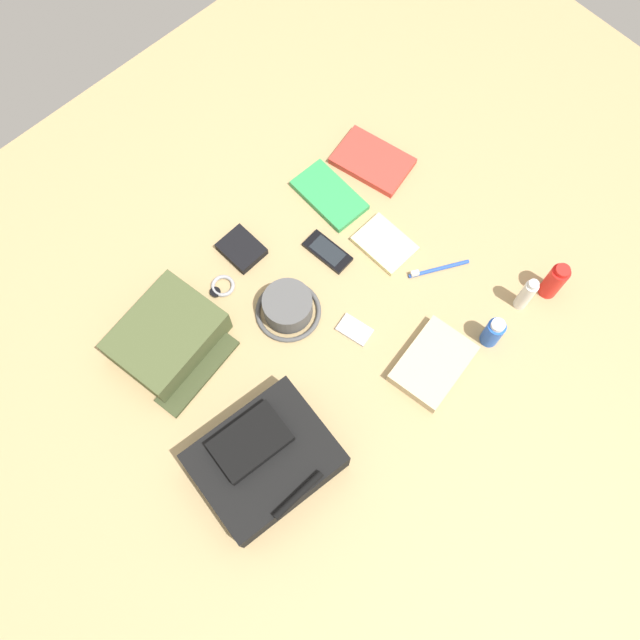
{
  "coord_description": "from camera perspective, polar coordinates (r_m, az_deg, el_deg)",
  "views": [
    {
      "loc": [
        0.41,
        0.43,
        1.61
      ],
      "look_at": [
        0.0,
        0.0,
        0.04
      ],
      "focal_mm": 37.89,
      "sensor_mm": 36.0,
      "label": 1
    }
  ],
  "objects": [
    {
      "name": "ground_plane",
      "position": [
        1.73,
        0.0,
        -0.61
      ],
      "size": [
        2.64,
        2.02,
        0.02
      ],
      "primitive_type": "cube",
      "color": "tan",
      "rests_on": "ground"
    },
    {
      "name": "backpack",
      "position": [
        1.58,
        -4.72,
        -11.67
      ],
      "size": [
        0.33,
        0.27,
        0.13
      ],
      "color": "black",
      "rests_on": "ground_plane"
    },
    {
      "name": "toiletry_pouch",
      "position": [
        1.7,
        -12.71,
        -1.46
      ],
      "size": [
        0.28,
        0.28,
        0.09
      ],
      "color": "#47512D",
      "rests_on": "ground_plane"
    },
    {
      "name": "bucket_hat",
      "position": [
        1.7,
        -2.74,
        1.08
      ],
      "size": [
        0.17,
        0.17,
        0.08
      ],
      "color": "#4F4F4F",
      "rests_on": "ground_plane"
    },
    {
      "name": "sunscreen_spray",
      "position": [
        1.79,
        19.2,
        3.14
      ],
      "size": [
        0.05,
        0.05,
        0.13
      ],
      "color": "red",
      "rests_on": "ground_plane"
    },
    {
      "name": "toothpaste_tube",
      "position": [
        1.76,
        17.02,
        2.07
      ],
      "size": [
        0.03,
        0.03,
        0.13
      ],
      "color": "white",
      "rests_on": "ground_plane"
    },
    {
      "name": "deodorant_spray",
      "position": [
        1.71,
        14.41,
        -1.01
      ],
      "size": [
        0.05,
        0.05,
        0.11
      ],
      "color": "blue",
      "rests_on": "ground_plane"
    },
    {
      "name": "paperback_novel",
      "position": [
        1.94,
        4.46,
        13.22
      ],
      "size": [
        0.18,
        0.23,
        0.02
      ],
      "color": "red",
      "rests_on": "ground_plane"
    },
    {
      "name": "travel_guidebook",
      "position": [
        1.87,
        0.79,
        10.48
      ],
      "size": [
        0.12,
        0.2,
        0.02
      ],
      "color": "#2D934C",
      "rests_on": "ground_plane"
    },
    {
      "name": "cell_phone",
      "position": [
        1.79,
        0.64,
        5.79
      ],
      "size": [
        0.07,
        0.13,
        0.01
      ],
      "color": "black",
      "rests_on": "ground_plane"
    },
    {
      "name": "media_player",
      "position": [
        1.71,
        2.93,
        -0.83
      ],
      "size": [
        0.07,
        0.09,
        0.01
      ],
      "color": "#B7B7BC",
      "rests_on": "ground_plane"
    },
    {
      "name": "wristwatch",
      "position": [
        1.77,
        -8.29,
        2.8
      ],
      "size": [
        0.07,
        0.06,
        0.01
      ],
      "color": "#99999E",
      "rests_on": "ground_plane"
    },
    {
      "name": "toothbrush",
      "position": [
        1.8,
        9.72,
        4.23
      ],
      "size": [
        0.15,
        0.09,
        0.02
      ],
      "color": "blue",
      "rests_on": "ground_plane"
    },
    {
      "name": "wallet",
      "position": [
        1.8,
        -6.64,
        5.98
      ],
      "size": [
        0.09,
        0.11,
        0.02
      ],
      "primitive_type": "cube",
      "rotation": [
        0.0,
        0.0,
        0.03
      ],
      "color": "black",
      "rests_on": "ground_plane"
    },
    {
      "name": "notepad",
      "position": [
        1.81,
        5.5,
        6.42
      ],
      "size": [
        0.11,
        0.15,
        0.02
      ],
      "primitive_type": "cube",
      "rotation": [
        0.0,
        0.0,
        0.02
      ],
      "color": "beige",
      "rests_on": "ground_plane"
    },
    {
      "name": "folded_towel",
      "position": [
        1.69,
        9.54,
        -3.65
      ],
      "size": [
        0.22,
        0.17,
        0.04
      ],
      "primitive_type": "cube",
      "rotation": [
        0.0,
        0.0,
        0.16
      ],
      "color": "#C6B289",
      "rests_on": "ground_plane"
    }
  ]
}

